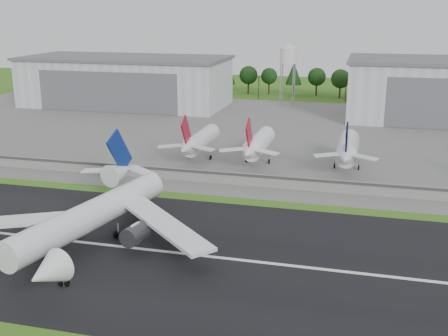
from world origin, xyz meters
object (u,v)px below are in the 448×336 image
(parked_jet_red_a, at_px, (198,141))
(parked_jet_red_b, at_px, (257,145))
(main_airliner, at_px, (91,222))
(parked_jet_navy, at_px, (347,149))

(parked_jet_red_a, bearing_deg, parked_jet_red_b, 0.05)
(main_airliner, relative_size, parked_jet_red_a, 1.88)
(parked_jet_red_b, distance_m, parked_jet_navy, 26.61)
(main_airliner, xyz_separation_m, parked_jet_red_a, (1.71, 66.97, 1.15))
(parked_jet_navy, bearing_deg, parked_jet_red_a, -179.94)
(main_airliner, bearing_deg, parked_jet_navy, -113.25)
(main_airliner, bearing_deg, parked_jet_red_b, -95.10)
(parked_jet_red_a, xyz_separation_m, parked_jet_red_b, (18.49, 0.01, 0.09))
(parked_jet_red_b, relative_size, parked_jet_navy, 1.00)
(parked_jet_navy, bearing_deg, main_airliner, -124.93)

